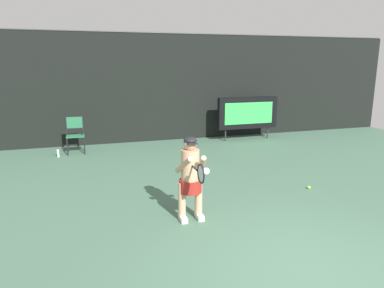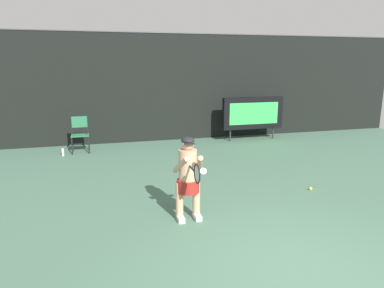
% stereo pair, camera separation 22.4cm
% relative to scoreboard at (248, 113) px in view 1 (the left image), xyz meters
% --- Properties ---
extents(ground, '(18.00, 22.00, 0.03)m').
position_rel_scoreboard_xyz_m(ground, '(-2.84, -7.89, -0.96)').
color(ground, '#476C56').
extents(backdrop_screen, '(18.00, 0.12, 3.66)m').
position_rel_scoreboard_xyz_m(backdrop_screen, '(-2.84, 0.79, 0.86)').
color(backdrop_screen, black).
rests_on(backdrop_screen, ground).
extents(scoreboard, '(2.20, 0.21, 1.50)m').
position_rel_scoreboard_xyz_m(scoreboard, '(0.00, 0.00, 0.00)').
color(scoreboard, black).
rests_on(scoreboard, ground).
extents(umpire_chair, '(0.52, 0.44, 1.08)m').
position_rel_scoreboard_xyz_m(umpire_chair, '(-5.79, -0.25, -0.33)').
color(umpire_chair, black).
rests_on(umpire_chair, ground).
extents(water_bottle, '(0.07, 0.07, 0.27)m').
position_rel_scoreboard_xyz_m(water_bottle, '(-6.29, -0.61, -0.82)').
color(water_bottle, silver).
rests_on(water_bottle, ground).
extents(tennis_player, '(0.53, 0.60, 1.46)m').
position_rel_scoreboard_xyz_m(tennis_player, '(-3.84, -5.72, -0.15)').
color(tennis_player, white).
rests_on(tennis_player, ground).
extents(tennis_racket, '(0.03, 0.60, 0.31)m').
position_rel_scoreboard_xyz_m(tennis_racket, '(-3.85, -6.27, 0.06)').
color(tennis_racket, black).
extents(tennis_ball_spare, '(0.07, 0.07, 0.07)m').
position_rel_scoreboard_xyz_m(tennis_ball_spare, '(-0.95, -5.03, -0.91)').
color(tennis_ball_spare, '#CCDB3D').
rests_on(tennis_ball_spare, ground).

